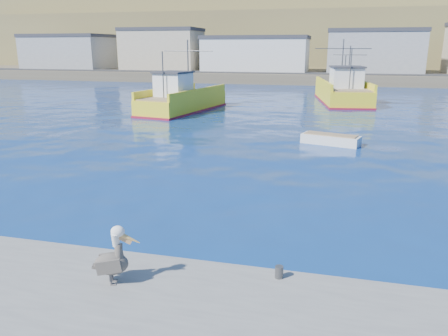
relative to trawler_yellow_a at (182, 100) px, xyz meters
The scene contains 8 objects.
ground 27.66m from the trawler_yellow_a, 69.28° to the right, with size 260.00×260.00×0.00m, color #07165C.
dock_bollards 31.05m from the trawler_yellow_a, 70.47° to the right, with size 36.20×0.20×0.30m.
far_shore 84.29m from the trawler_yellow_a, 83.31° to the left, with size 200.00×81.00×24.00m.
trawler_yellow_a is the anchor object (origin of this frame).
trawler_yellow_b 18.09m from the trawler_yellow_a, 36.04° to the left, with size 6.36×13.29×6.70m.
boat_orange 20.23m from the trawler_yellow_a, 41.96° to the left, with size 3.92×7.52×5.93m.
skiff_mid 17.86m from the trawler_yellow_a, 39.66° to the right, with size 3.70×2.16×0.76m.
pelican 31.75m from the trawler_yellow_a, 73.37° to the right, with size 1.14×0.67×1.43m.
Camera 1 is at (4.00, -12.76, 5.81)m, focal length 35.00 mm.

